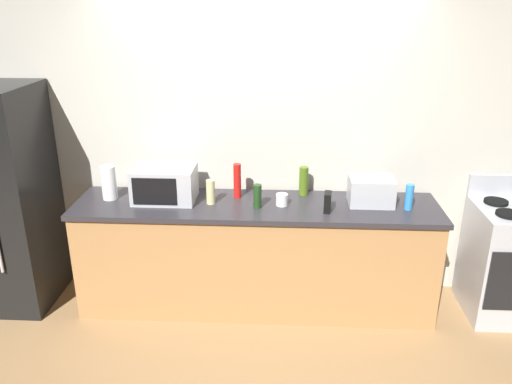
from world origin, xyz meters
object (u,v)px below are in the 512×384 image
Objects in this scene: microwave at (165,184)px; bottle_wine at (257,196)px; stove_range at (509,261)px; mug_white at (282,200)px; paper_towel_roll at (109,183)px; cordless_phone at (328,202)px; refrigerator at (0,199)px; bottle_vinegar at (211,192)px; bottle_spray_cleaner at (409,197)px; bottle_hot_sauce at (237,181)px; bottle_olive_oil at (304,181)px; toaster_oven at (371,191)px.

microwave is 0.75m from bottle_wine.
stove_range is 11.73× the size of mug_white.
paper_towel_roll reaches higher than cordless_phone.
bottle_vinegar is at bearing -0.23° from refrigerator.
refrigerator is 19.56× the size of mug_white.
paper_towel_roll is (-0.45, 0.00, 0.00)m from microwave.
microwave reaches higher than bottle_spray_cleaner.
bottle_spray_cleaner reaches higher than bottle_vinegar.
mug_white is at bearing 17.68° from bottle_wine.
bottle_vinegar reaches higher than mug_white.
bottle_wine is 1.14m from bottle_spray_cleaner.
mug_white is (-1.80, -0.01, 0.48)m from stove_range.
paper_towel_roll is at bearing 179.09° from stove_range.
refrigerator is at bearing -180.00° from stove_range.
bottle_hot_sauce reaches higher than bottle_wine.
bottle_vinegar is 0.25m from bottle_hot_sauce.
cordless_phone is 0.64× the size of bottle_olive_oil.
refrigerator is at bearing -177.93° from microwave.
stove_range is at bearing -3.10° from toaster_oven.
refrigerator is 1.34m from microwave.
paper_towel_roll reaches higher than bottle_spray_cleaner.
bottle_hot_sauce is at bearing 4.07° from refrigerator.
bottle_olive_oil reaches higher than bottle_vinegar.
refrigerator is 3.21m from bottle_spray_cleaner.
bottle_olive_oil is (1.09, 0.17, -0.02)m from microwave.
bottle_vinegar is 0.55m from mug_white.
paper_towel_roll is 1.15× the size of bottle_olive_oil.
bottle_hot_sauce is (-1.04, 0.07, 0.03)m from toaster_oven.
bottle_hot_sauce reaches higher than mug_white.
refrigerator reaches higher than microwave.
paper_towel_roll is at bearing -178.51° from cordless_phone.
microwave is at bearing 177.33° from bottle_spray_cleaner.
bottle_wine is 0.66× the size of bottle_hot_sauce.
stove_range is 4.59× the size of bottle_olive_oil.
bottle_hot_sauce reaches higher than stove_range.
bottle_spray_cleaner is (2.32, -0.09, -0.04)m from paper_towel_roll.
bottle_hot_sauce reaches higher than bottle_spray_cleaner.
bottle_hot_sauce is at bearing 8.72° from microwave.
cordless_phone is 0.62m from bottle_spray_cleaner.
toaster_oven is at bearing 5.97° from mug_white.
stove_range is 2.41m from bottle_vinegar.
refrigerator reaches higher than bottle_vinegar.
bottle_olive_oil is (-0.51, 0.16, 0.01)m from toaster_oven.
bottle_vinegar is at bearing -8.42° from microwave.
microwave reaches higher than bottle_olive_oil.
bottle_vinegar is at bearing -176.90° from toaster_oven.
bottle_vinegar is (-0.89, 0.11, 0.02)m from cordless_phone.
stove_range is (4.05, 0.00, -0.44)m from refrigerator.
bottle_wine is at bearing -178.43° from bottle_spray_cleaner.
bottle_vinegar reaches higher than bottle_wine.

